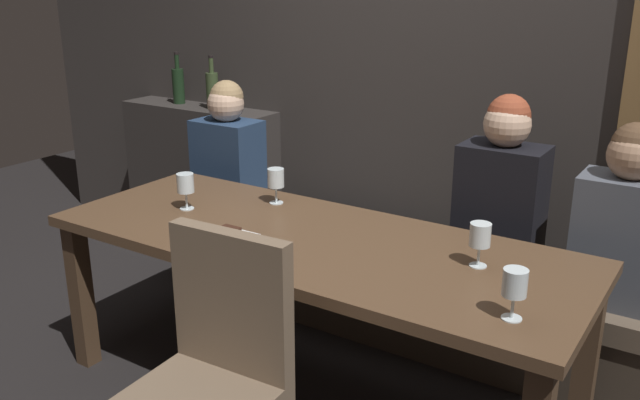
{
  "coord_description": "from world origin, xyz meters",
  "views": [
    {
      "loc": [
        1.41,
        -2.1,
        1.74
      ],
      "look_at": [
        -0.06,
        0.16,
        0.84
      ],
      "focal_mm": 38.13,
      "sensor_mm": 36.0,
      "label": 1
    }
  ],
  "objects_px": {
    "chair_near_side": "(212,367)",
    "fork_on_table": "(258,244)",
    "diner_redhead": "(228,152)",
    "diner_far_end": "(624,221)",
    "wine_glass_near_left": "(185,185)",
    "wine_glass_near_right": "(515,284)",
    "dining_table": "(311,257)",
    "wine_glass_far_right": "(276,180)",
    "banquette_bench": "(388,288)",
    "wine_bottle_dark_red": "(178,85)",
    "wine_glass_center_front": "(480,237)",
    "dessert_plate": "(228,236)",
    "diner_bearded": "(501,192)",
    "wine_bottle_pale_label": "(212,89)"
  },
  "relations": [
    {
      "from": "banquette_bench",
      "to": "diner_far_end",
      "type": "relative_size",
      "value": 3.33
    },
    {
      "from": "chair_near_side",
      "to": "wine_glass_far_right",
      "type": "height_order",
      "value": "chair_near_side"
    },
    {
      "from": "diner_redhead",
      "to": "diner_far_end",
      "type": "height_order",
      "value": "diner_far_end"
    },
    {
      "from": "banquette_bench",
      "to": "diner_bearded",
      "type": "bearing_deg",
      "value": -0.79
    },
    {
      "from": "diner_far_end",
      "to": "wine_glass_center_front",
      "type": "distance_m",
      "value": 0.71
    },
    {
      "from": "wine_glass_far_right",
      "to": "wine_glass_center_front",
      "type": "distance_m",
      "value": 1.05
    },
    {
      "from": "wine_glass_near_right",
      "to": "wine_glass_center_front",
      "type": "bearing_deg",
      "value": 125.35
    },
    {
      "from": "wine_glass_far_right",
      "to": "diner_bearded",
      "type": "bearing_deg",
      "value": 25.23
    },
    {
      "from": "chair_near_side",
      "to": "fork_on_table",
      "type": "relative_size",
      "value": 5.76
    },
    {
      "from": "wine_glass_center_front",
      "to": "fork_on_table",
      "type": "distance_m",
      "value": 0.84
    },
    {
      "from": "chair_near_side",
      "to": "diner_bearded",
      "type": "distance_m",
      "value": 1.5
    },
    {
      "from": "diner_far_end",
      "to": "dessert_plate",
      "type": "relative_size",
      "value": 3.96
    },
    {
      "from": "diner_bearded",
      "to": "fork_on_table",
      "type": "bearing_deg",
      "value": -127.1
    },
    {
      "from": "chair_near_side",
      "to": "wine_glass_near_left",
      "type": "bearing_deg",
      "value": 137.42
    },
    {
      "from": "diner_bearded",
      "to": "wine_bottle_dark_red",
      "type": "distance_m",
      "value": 2.3
    },
    {
      "from": "diner_redhead",
      "to": "wine_glass_center_front",
      "type": "relative_size",
      "value": 4.58
    },
    {
      "from": "chair_near_side",
      "to": "wine_glass_center_front",
      "type": "distance_m",
      "value": 1.03
    },
    {
      "from": "wine_glass_near_left",
      "to": "wine_bottle_pale_label",
      "type": "bearing_deg",
      "value": 125.98
    },
    {
      "from": "diner_bearded",
      "to": "wine_glass_far_right",
      "type": "xyz_separation_m",
      "value": [
        -0.91,
        -0.43,
        0.02
      ]
    },
    {
      "from": "dining_table",
      "to": "wine_glass_far_right",
      "type": "bearing_deg",
      "value": 144.26
    },
    {
      "from": "wine_bottle_dark_red",
      "to": "fork_on_table",
      "type": "relative_size",
      "value": 1.92
    },
    {
      "from": "diner_bearded",
      "to": "fork_on_table",
      "type": "relative_size",
      "value": 4.79
    },
    {
      "from": "chair_near_side",
      "to": "diner_far_end",
      "type": "relative_size",
      "value": 1.3
    },
    {
      "from": "diner_bearded",
      "to": "wine_glass_center_front",
      "type": "height_order",
      "value": "diner_bearded"
    },
    {
      "from": "wine_bottle_pale_label",
      "to": "fork_on_table",
      "type": "distance_m",
      "value": 1.8
    },
    {
      "from": "chair_near_side",
      "to": "wine_bottle_dark_red",
      "type": "relative_size",
      "value": 3.01
    },
    {
      "from": "dining_table",
      "to": "fork_on_table",
      "type": "bearing_deg",
      "value": -124.18
    },
    {
      "from": "banquette_bench",
      "to": "diner_redhead",
      "type": "bearing_deg",
      "value": -178.86
    },
    {
      "from": "wine_bottle_dark_red",
      "to": "wine_glass_near_right",
      "type": "relative_size",
      "value": 1.99
    },
    {
      "from": "wine_glass_near_left",
      "to": "diner_redhead",
      "type": "bearing_deg",
      "value": 116.79
    },
    {
      "from": "wine_glass_near_left",
      "to": "wine_bottle_dark_red",
      "type": "bearing_deg",
      "value": 134.97
    },
    {
      "from": "chair_near_side",
      "to": "diner_redhead",
      "type": "height_order",
      "value": "diner_redhead"
    },
    {
      "from": "dining_table",
      "to": "fork_on_table",
      "type": "height_order",
      "value": "fork_on_table"
    },
    {
      "from": "diner_bearded",
      "to": "dessert_plate",
      "type": "distance_m",
      "value": 1.2
    },
    {
      "from": "chair_near_side",
      "to": "diner_bearded",
      "type": "xyz_separation_m",
      "value": [
        0.43,
        1.41,
        0.28
      ]
    },
    {
      "from": "dining_table",
      "to": "banquette_bench",
      "type": "relative_size",
      "value": 0.88
    },
    {
      "from": "wine_glass_far_right",
      "to": "dining_table",
      "type": "bearing_deg",
      "value": -35.74
    },
    {
      "from": "wine_bottle_dark_red",
      "to": "wine_glass_near_right",
      "type": "distance_m",
      "value": 2.92
    },
    {
      "from": "wine_bottle_pale_label",
      "to": "wine_glass_near_left",
      "type": "height_order",
      "value": "wine_bottle_pale_label"
    },
    {
      "from": "diner_redhead",
      "to": "diner_far_end",
      "type": "bearing_deg",
      "value": 0.38
    },
    {
      "from": "dining_table",
      "to": "dessert_plate",
      "type": "relative_size",
      "value": 11.58
    },
    {
      "from": "chair_near_side",
      "to": "fork_on_table",
      "type": "height_order",
      "value": "chair_near_side"
    },
    {
      "from": "dining_table",
      "to": "wine_bottle_pale_label",
      "type": "relative_size",
      "value": 6.75
    },
    {
      "from": "diner_far_end",
      "to": "dessert_plate",
      "type": "distance_m",
      "value": 1.58
    },
    {
      "from": "wine_glass_far_right",
      "to": "wine_glass_near_right",
      "type": "height_order",
      "value": "same"
    },
    {
      "from": "banquette_bench",
      "to": "wine_bottle_pale_label",
      "type": "bearing_deg",
      "value": 166.86
    },
    {
      "from": "diner_bearded",
      "to": "diner_far_end",
      "type": "xyz_separation_m",
      "value": [
        0.5,
        0.0,
        -0.03
      ]
    },
    {
      "from": "chair_near_side",
      "to": "wine_glass_near_right",
      "type": "bearing_deg",
      "value": 31.8
    },
    {
      "from": "dining_table",
      "to": "diner_far_end",
      "type": "bearing_deg",
      "value": 33.65
    },
    {
      "from": "diner_redhead",
      "to": "dessert_plate",
      "type": "xyz_separation_m",
      "value": [
        0.75,
        -0.88,
        -0.05
      ]
    }
  ]
}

